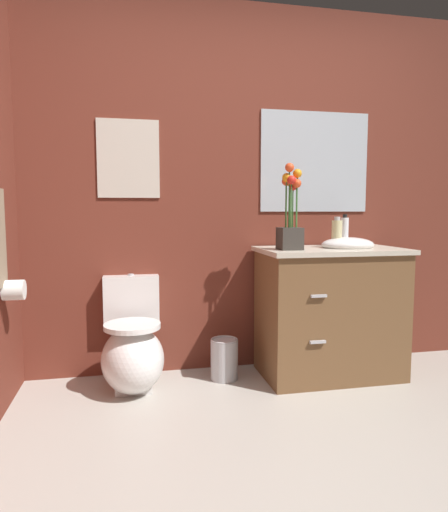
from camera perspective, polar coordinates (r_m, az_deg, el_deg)
ground_plane at (r=2.03m, az=15.82°, el=-27.68°), size 9.95×9.95×0.00m
wall_back at (r=3.27m, az=6.14°, el=8.18°), size 4.64×0.05×2.50m
toilet at (r=2.94m, az=-11.35°, el=-11.50°), size 0.38×0.59×0.69m
vanity_cabinet at (r=3.15m, az=13.10°, el=-6.63°), size 0.94×0.56×1.04m
flower_vase at (r=2.91m, az=8.29°, el=4.72°), size 0.14×0.14×0.54m
soap_bottle at (r=3.24m, az=14.84°, el=2.98°), size 0.05×0.05×0.22m
lotion_bottle at (r=3.13m, az=13.93°, el=2.76°), size 0.07×0.07×0.21m
trash_bin at (r=3.07m, az=0.04°, el=-12.72°), size 0.18×0.18×0.27m
wall_poster at (r=3.09m, az=-11.87°, el=11.82°), size 0.40×0.01×0.50m
wall_mirror at (r=3.36m, az=11.29°, el=11.45°), size 0.80×0.01×0.70m
toilet_paper_roll at (r=2.72m, az=-24.81°, el=-3.88°), size 0.11×0.11×0.11m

